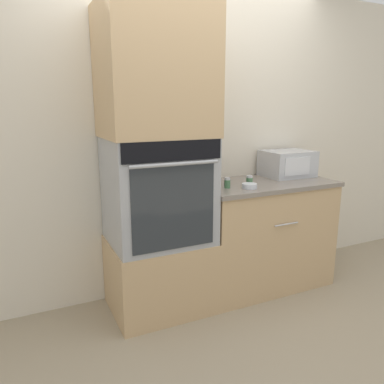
# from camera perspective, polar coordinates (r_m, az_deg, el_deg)

# --- Properties ---
(ground_plane) EXTENTS (12.00, 12.00, 0.00)m
(ground_plane) POSITION_cam_1_polar(r_m,az_deg,el_deg) (2.97, 4.35, -18.05)
(ground_plane) COLOR gray
(wall_back) EXTENTS (8.00, 0.05, 2.50)m
(wall_back) POSITION_cam_1_polar(r_m,az_deg,el_deg) (3.12, -1.02, 7.84)
(wall_back) COLOR beige
(wall_back) RESTS_ON ground_plane
(oven_cabinet_base) EXTENTS (0.74, 0.60, 0.55)m
(oven_cabinet_base) POSITION_cam_1_polar(r_m,az_deg,el_deg) (2.95, -4.92, -12.32)
(oven_cabinet_base) COLOR tan
(oven_cabinet_base) RESTS_ON ground_plane
(wall_oven) EXTENTS (0.71, 0.64, 0.77)m
(wall_oven) POSITION_cam_1_polar(r_m,az_deg,el_deg) (2.73, -5.17, 0.26)
(wall_oven) COLOR #9EA0A5
(wall_oven) RESTS_ON oven_cabinet_base
(oven_cabinet_upper) EXTENTS (0.74, 0.60, 0.88)m
(oven_cabinet_upper) POSITION_cam_1_polar(r_m,az_deg,el_deg) (2.67, -5.57, 17.75)
(oven_cabinet_upper) COLOR tan
(oven_cabinet_upper) RESTS_ON wall_oven
(counter_unit) EXTENTS (1.16, 0.63, 0.92)m
(counter_unit) POSITION_cam_1_polar(r_m,az_deg,el_deg) (3.29, 10.58, -6.22)
(counter_unit) COLOR tan
(counter_unit) RESTS_ON ground_plane
(microwave) EXTENTS (0.43, 0.33, 0.23)m
(microwave) POSITION_cam_1_polar(r_m,az_deg,el_deg) (3.44, 14.32, 4.24)
(microwave) COLOR #B2B5BA
(microwave) RESTS_ON counter_unit
(knife_block) EXTENTS (0.10, 0.14, 0.24)m
(knife_block) POSITION_cam_1_polar(r_m,az_deg,el_deg) (2.95, 2.97, 2.91)
(knife_block) COLOR black
(knife_block) RESTS_ON counter_unit
(bowl) EXTENTS (0.11, 0.11, 0.04)m
(bowl) POSITION_cam_1_polar(r_m,az_deg,el_deg) (2.89, 8.74, 0.93)
(bowl) COLOR silver
(bowl) RESTS_ON counter_unit
(condiment_jar_near) EXTENTS (0.05, 0.05, 0.08)m
(condiment_jar_near) POSITION_cam_1_polar(r_m,az_deg,el_deg) (2.87, 5.40, 1.39)
(condiment_jar_near) COLOR #427047
(condiment_jar_near) RESTS_ON counter_unit
(condiment_jar_mid) EXTENTS (0.05, 0.05, 0.08)m
(condiment_jar_mid) POSITION_cam_1_polar(r_m,az_deg,el_deg) (3.00, 8.74, 1.76)
(condiment_jar_mid) COLOR #427047
(condiment_jar_mid) RESTS_ON counter_unit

